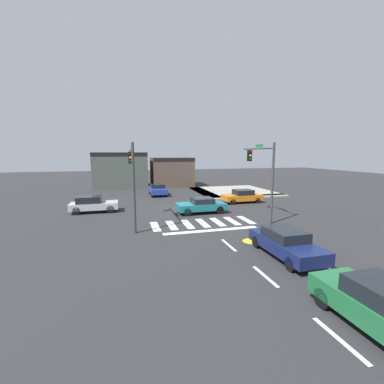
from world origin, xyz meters
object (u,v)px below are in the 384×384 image
object	(u,v)px
traffic_signal_southwest	(132,169)
car_blue	(158,189)
car_silver	(93,204)
traffic_signal_southeast	(262,167)
car_teal	(201,205)
car_green	(381,306)
car_navy	(286,243)
car_orange	(242,196)

from	to	relation	value
traffic_signal_southwest	car_blue	size ratio (longest dim) A/B	1.46
car_silver	car_blue	bearing A→B (deg)	49.22
traffic_signal_southeast	car_teal	xyz separation A→B (m)	(-4.05, 3.14, -3.50)
traffic_signal_southwest	car_teal	distance (m)	7.37
car_green	car_teal	bearing A→B (deg)	1.95
car_navy	car_blue	world-z (taller)	car_navy
car_blue	car_green	xyz separation A→B (m)	(2.98, -27.19, 0.04)
car_orange	car_silver	xyz separation A→B (m)	(-15.12, -0.70, 0.05)
car_navy	car_blue	xyz separation A→B (m)	(-3.70, 21.48, 0.00)
car_teal	car_navy	bearing A→B (deg)	96.85
car_blue	car_green	distance (m)	27.35
traffic_signal_southeast	car_orange	world-z (taller)	traffic_signal_southeast
traffic_signal_southwest	car_orange	size ratio (longest dim) A/B	1.43
traffic_signal_southeast	car_navy	xyz separation A→B (m)	(-2.78, -7.44, -3.47)
car_silver	car_teal	bearing A→B (deg)	-16.85
car_silver	car_green	world-z (taller)	car_green
traffic_signal_southeast	car_navy	bearing A→B (deg)	159.53
car_orange	car_silver	world-z (taller)	car_silver
traffic_signal_southeast	car_green	xyz separation A→B (m)	(-3.49, -13.15, -3.42)
traffic_signal_southwest	car_teal	bearing A→B (deg)	-67.47
car_navy	car_silver	distance (m)	17.14
traffic_signal_southwest	car_silver	size ratio (longest dim) A/B	1.45
car_teal	car_silver	xyz separation A→B (m)	(-9.38, 2.84, 0.05)
car_orange	car_silver	bearing A→B (deg)	-177.36
car_navy	car_silver	size ratio (longest dim) A/B	1.10
car_navy	car_green	distance (m)	5.75
car_navy	car_teal	xyz separation A→B (m)	(-1.27, 10.58, -0.03)
traffic_signal_southwest	car_silver	distance (m)	7.16
car_blue	traffic_signal_southeast	bearing A→B (deg)	24.76
traffic_signal_southeast	car_green	size ratio (longest dim) A/B	1.47
traffic_signal_southwest	car_green	world-z (taller)	traffic_signal_southwest
traffic_signal_southeast	car_blue	distance (m)	15.85
traffic_signal_southwest	traffic_signal_southeast	world-z (taller)	traffic_signal_southeast
traffic_signal_southeast	car_blue	size ratio (longest dim) A/B	1.48
traffic_signal_southwest	car_green	distance (m)	15.65
car_teal	car_green	bearing A→B (deg)	91.95
traffic_signal_southwest	car_blue	xyz separation A→B (m)	(3.59, 13.40, -3.42)
traffic_signal_southeast	car_green	bearing A→B (deg)	165.12
car_teal	car_blue	world-z (taller)	car_blue
car_orange	car_green	size ratio (longest dim) A/B	1.02
traffic_signal_southwest	car_teal	xyz separation A→B (m)	(6.02, 2.50, -3.45)
traffic_signal_southwest	car_silver	bearing A→B (deg)	32.18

